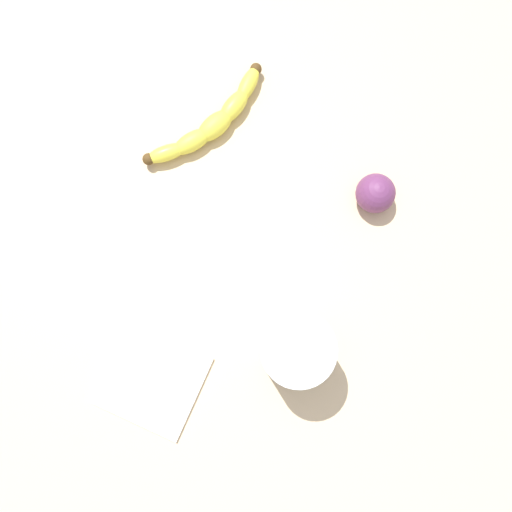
% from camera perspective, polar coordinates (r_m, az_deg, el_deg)
% --- Properties ---
extents(wooden_tabletop, '(1.20, 1.20, 0.03)m').
position_cam_1_polar(wooden_tabletop, '(0.81, 0.32, -0.91)').
color(wooden_tabletop, '#D7B78E').
rests_on(wooden_tabletop, ground).
extents(banana, '(0.21, 0.12, 0.03)m').
position_cam_1_polar(banana, '(0.84, -4.58, 13.52)').
color(banana, yellow).
rests_on(banana, wooden_tabletop).
extents(smoothie_glass, '(0.09, 0.09, 0.12)m').
position_cam_1_polar(smoothie_glass, '(0.73, 4.03, -9.68)').
color(smoothie_glass, silver).
rests_on(smoothie_glass, wooden_tabletop).
extents(plum_fruit, '(0.06, 0.06, 0.06)m').
position_cam_1_polar(plum_fruit, '(0.81, 12.17, 6.32)').
color(plum_fruit, '#6B3360').
rests_on(plum_fruit, wooden_tabletop).
extents(folded_napkin, '(0.13, 0.14, 0.01)m').
position_cam_1_polar(folded_napkin, '(0.80, -10.55, -12.48)').
color(folded_napkin, white).
rests_on(folded_napkin, wooden_tabletop).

